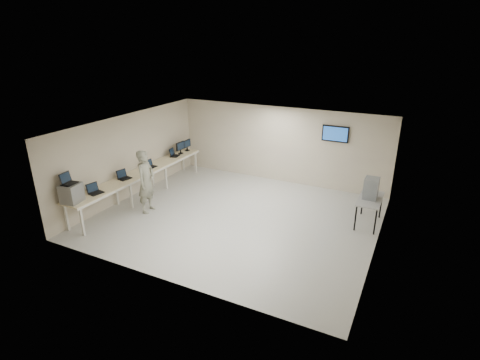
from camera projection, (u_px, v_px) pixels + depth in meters
The scene contains 13 objects.
room at pixel (239, 173), 10.87m from camera, with size 8.01×7.01×2.81m.
workbench at pixel (142, 174), 12.54m from camera, with size 0.76×6.00×0.90m.
equipment_box at pixel (71, 193), 10.15m from camera, with size 0.44×0.51×0.53m, color slate.
laptop_on_box at pixel (68, 181), 10.05m from camera, with size 0.37×0.42×0.30m.
laptop_0 at pixel (95, 191), 10.79m from camera, with size 0.38×0.42×0.30m.
laptop_1 at pixel (124, 176), 11.88m from camera, with size 0.37×0.42×0.29m.
laptop_2 at pixel (151, 165), 12.94m from camera, with size 0.29×0.34×0.26m.
laptop_3 at pixel (174, 154), 14.11m from camera, with size 0.38×0.43×0.29m.
monitor_near at pixel (180, 147), 14.33m from camera, with size 0.21×0.46×0.46m.
monitor_far at pixel (187, 144), 14.72m from camera, with size 0.20×0.44×0.44m.
soldier at pixel (146, 182), 11.43m from camera, with size 0.72×0.47×1.97m, color #60645B.
side_table at pixel (370, 201), 10.72m from camera, with size 0.63×1.35×0.81m.
storage_bins at pixel (371, 188), 10.59m from camera, with size 0.39×0.43×0.61m.
Camera 1 is at (4.60, -9.07, 5.16)m, focal length 28.00 mm.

